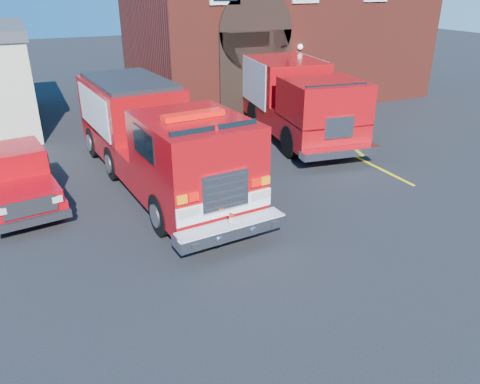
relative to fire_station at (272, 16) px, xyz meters
name	(u,v)px	position (x,y,z in m)	size (l,w,h in m)	color
ground	(222,219)	(-8.99, -13.98, -4.25)	(100.00, 100.00, 0.00)	black
parking_stripe_near	(383,170)	(-2.49, -12.98, -4.25)	(0.12, 3.00, 0.01)	yellow
parking_stripe_mid	(333,145)	(-2.49, -9.98, -4.25)	(0.12, 3.00, 0.01)	yellow
parking_stripe_far	(294,126)	(-2.49, -6.98, -4.25)	(0.12, 3.00, 0.01)	yellow
fire_station	(272,16)	(0.00, 0.00, 0.00)	(15.20, 10.20, 8.45)	maroon
fire_engine	(155,137)	(-9.87, -10.77, -2.69)	(3.57, 9.97, 3.01)	black
pickup_truck	(13,175)	(-14.09, -10.28, -3.44)	(2.60, 5.48, 1.73)	black
secondary_truck	(290,94)	(-3.11, -7.53, -2.62)	(4.07, 9.51, 2.99)	black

